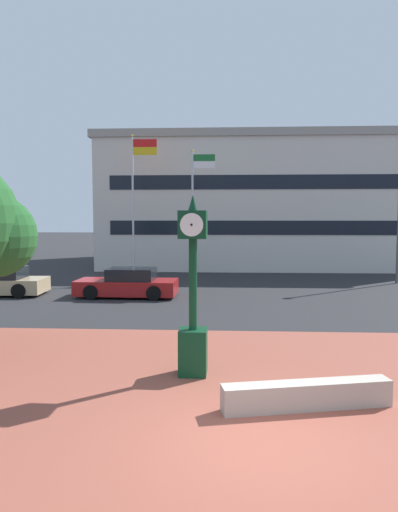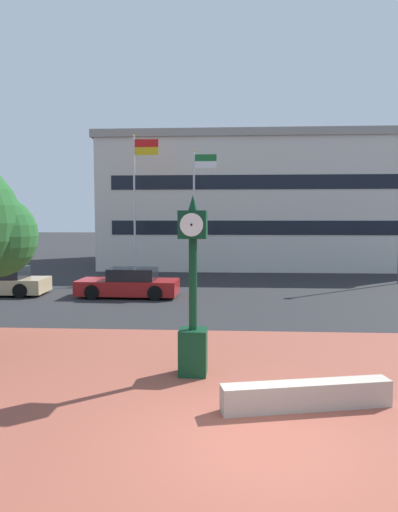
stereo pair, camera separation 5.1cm
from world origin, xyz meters
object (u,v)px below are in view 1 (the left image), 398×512
(car_street_mid, at_px, (128,284))
(civic_building, at_px, (260,204))
(flagpole_primary, at_px, (135,194))
(flagpole_secondary, at_px, (195,204))
(street_clock, at_px, (193,300))

(car_street_mid, distance_m, civic_building, 18.22)
(car_street_mid, relative_size, flagpole_primary, 0.53)
(car_street_mid, relative_size, flagpole_secondary, 0.60)
(car_street_mid, bearing_deg, civic_building, -21.52)
(car_street_mid, xyz_separation_m, flagpole_primary, (-1.00, 7.22, 4.31))
(car_street_mid, bearing_deg, flagpole_primary, 9.47)
(street_clock, bearing_deg, flagpole_secondary, 94.71)
(civic_building, bearing_deg, street_clock, -97.34)
(street_clock, height_order, flagpole_secondary, flagpole_secondary)
(flagpole_secondary, height_order, civic_building, civic_building)
(street_clock, xyz_separation_m, civic_building, (3.41, 26.48, 2.86))
(street_clock, distance_m, flagpole_primary, 18.21)
(flagpole_primary, xyz_separation_m, civic_building, (7.98, 9.14, -0.33))
(street_clock, relative_size, flagpole_secondary, 0.54)
(street_clock, relative_size, flagpole_primary, 0.48)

